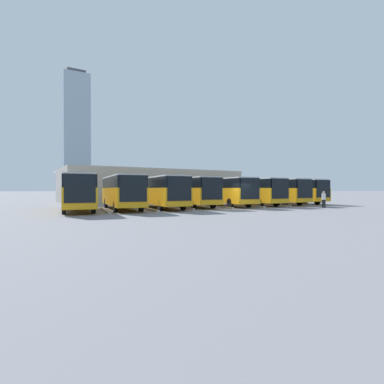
# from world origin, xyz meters

# --- Properties ---
(ground_plane) EXTENTS (600.00, 600.00, 0.00)m
(ground_plane) POSITION_xyz_m (0.00, 0.00, 0.00)
(ground_plane) COLOR gray
(bus_0) EXTENTS (3.90, 10.90, 3.18)m
(bus_0) POSITION_xyz_m (-13.99, -5.46, 1.78)
(bus_0) COLOR orange
(bus_0) RESTS_ON ground_plane
(curb_divider_0) EXTENTS (1.10, 6.34, 0.15)m
(curb_divider_0) POSITION_xyz_m (-12.00, -3.89, 0.07)
(curb_divider_0) COLOR #B2B2AD
(curb_divider_0) RESTS_ON ground_plane
(bus_1) EXTENTS (3.90, 10.90, 3.18)m
(bus_1) POSITION_xyz_m (-10.00, -4.92, 1.78)
(bus_1) COLOR orange
(bus_1) RESTS_ON ground_plane
(curb_divider_1) EXTENTS (1.10, 6.34, 0.15)m
(curb_divider_1) POSITION_xyz_m (-8.00, -3.34, 0.07)
(curb_divider_1) COLOR #B2B2AD
(curb_divider_1) RESTS_ON ground_plane
(bus_2) EXTENTS (3.90, 10.90, 3.18)m
(bus_2) POSITION_xyz_m (-6.00, -4.84, 1.78)
(bus_2) COLOR orange
(bus_2) RESTS_ON ground_plane
(curb_divider_2) EXTENTS (1.10, 6.34, 0.15)m
(curb_divider_2) POSITION_xyz_m (-4.00, -3.27, 0.07)
(curb_divider_2) COLOR #B2B2AD
(curb_divider_2) RESTS_ON ground_plane
(bus_3) EXTENTS (3.90, 10.90, 3.18)m
(bus_3) POSITION_xyz_m (-2.00, -5.03, 1.78)
(bus_3) COLOR orange
(bus_3) RESTS_ON ground_plane
(curb_divider_3) EXTENTS (1.10, 6.34, 0.15)m
(curb_divider_3) POSITION_xyz_m (-0.00, -3.45, 0.07)
(curb_divider_3) COLOR #B2B2AD
(curb_divider_3) RESTS_ON ground_plane
(bus_4) EXTENTS (3.90, 10.90, 3.18)m
(bus_4) POSITION_xyz_m (2.00, -5.84, 1.78)
(bus_4) COLOR orange
(bus_4) RESTS_ON ground_plane
(curb_divider_4) EXTENTS (1.10, 6.34, 0.15)m
(curb_divider_4) POSITION_xyz_m (4.00, -4.26, 0.07)
(curb_divider_4) COLOR #B2B2AD
(curb_divider_4) RESTS_ON ground_plane
(bus_5) EXTENTS (3.90, 10.90, 3.18)m
(bus_5) POSITION_xyz_m (6.00, -4.91, 1.78)
(bus_5) COLOR orange
(bus_5) RESTS_ON ground_plane
(curb_divider_5) EXTENTS (1.10, 6.34, 0.15)m
(curb_divider_5) POSITION_xyz_m (8.00, -3.33, 0.07)
(curb_divider_5) COLOR #B2B2AD
(curb_divider_5) RESTS_ON ground_plane
(bus_6) EXTENTS (3.90, 10.90, 3.18)m
(bus_6) POSITION_xyz_m (10.00, -5.17, 1.78)
(bus_6) COLOR orange
(bus_6) RESTS_ON ground_plane
(curb_divider_6) EXTENTS (1.10, 6.34, 0.15)m
(curb_divider_6) POSITION_xyz_m (12.00, -3.60, 0.07)
(curb_divider_6) COLOR #B2B2AD
(curb_divider_6) RESTS_ON ground_plane
(bus_7) EXTENTS (3.90, 10.90, 3.18)m
(bus_7) POSITION_xyz_m (14.00, -5.25, 1.78)
(bus_7) COLOR orange
(bus_7) RESTS_ON ground_plane
(pedestrian) EXTENTS (0.42, 0.42, 1.74)m
(pedestrian) POSITION_xyz_m (-8.90, 2.97, 0.93)
(pedestrian) COLOR black
(pedestrian) RESTS_ON ground_plane
(station_building) EXTENTS (26.80, 15.21, 4.91)m
(station_building) POSITION_xyz_m (0.00, -21.77, 2.48)
(station_building) COLOR #A8A399
(station_building) RESTS_ON ground_plane
(office_tower) EXTENTS (15.90, 15.90, 77.22)m
(office_tower) POSITION_xyz_m (-14.44, -180.48, 38.01)
(office_tower) COLOR #93A8B7
(office_tower) RESTS_ON ground_plane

